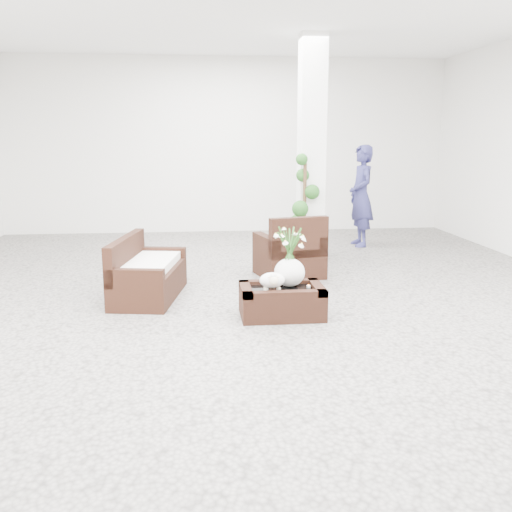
{
  "coord_description": "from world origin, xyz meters",
  "views": [
    {
      "loc": [
        -0.68,
        -6.45,
        1.95
      ],
      "look_at": [
        0.0,
        -0.1,
        0.62
      ],
      "focal_mm": 40.65,
      "sensor_mm": 36.0,
      "label": 1
    }
  ],
  "objects": [
    {
      "name": "loveseat",
      "position": [
        -1.25,
        0.52,
        0.37
      ],
      "size": [
        0.9,
        1.49,
        0.75
      ],
      "primitive_type": "cube",
      "rotation": [
        0.0,
        0.0,
        1.4
      ],
      "color": "black",
      "rests_on": "ground"
    },
    {
      "name": "armchair",
      "position": [
        0.64,
        1.45,
        0.44
      ],
      "size": [
        0.99,
        0.96,
        0.88
      ],
      "primitive_type": "cube",
      "rotation": [
        0.0,
        0.0,
        3.37
      ],
      "color": "black",
      "rests_on": "ground"
    },
    {
      "name": "sheep_figurine",
      "position": [
        0.13,
        -0.5,
        0.42
      ],
      "size": [
        0.28,
        0.23,
        0.21
      ],
      "primitive_type": "ellipsoid",
      "color": "white",
      "rests_on": "coffee_table"
    },
    {
      "name": "topiary",
      "position": [
        1.05,
        2.51,
        0.82
      ],
      "size": [
        0.44,
        0.44,
        1.65
      ],
      "primitive_type": null,
      "color": "#1C4717",
      "rests_on": "ground"
    },
    {
      "name": "column",
      "position": [
        1.2,
        2.8,
        1.75
      ],
      "size": [
        0.4,
        0.4,
        3.5
      ],
      "primitive_type": "cube",
      "color": "white",
      "rests_on": "ground"
    },
    {
      "name": "coffee_table",
      "position": [
        0.25,
        -0.4,
        0.16
      ],
      "size": [
        0.9,
        0.6,
        0.31
      ],
      "primitive_type": "cube",
      "color": "black",
      "rests_on": "ground"
    },
    {
      "name": "ground",
      "position": [
        0.0,
        0.0,
        0.0
      ],
      "size": [
        11.0,
        11.0,
        0.0
      ],
      "primitive_type": "plane",
      "color": "gray",
      "rests_on": "ground"
    },
    {
      "name": "tealight",
      "position": [
        0.55,
        -0.38,
        0.33
      ],
      "size": [
        0.04,
        0.04,
        0.03
      ],
      "primitive_type": "cylinder",
      "color": "white",
      "rests_on": "coffee_table"
    },
    {
      "name": "planter_narcissus",
      "position": [
        0.35,
        -0.3,
        0.71
      ],
      "size": [
        0.44,
        0.44,
        0.8
      ],
      "primitive_type": null,
      "color": "white",
      "rests_on": "coffee_table"
    },
    {
      "name": "shopper",
      "position": [
        2.28,
        3.6,
        0.9
      ],
      "size": [
        0.47,
        0.68,
        1.8
      ],
      "primitive_type": "imported",
      "rotation": [
        0.0,
        0.0,
        -1.52
      ],
      "color": "navy",
      "rests_on": "ground"
    }
  ]
}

